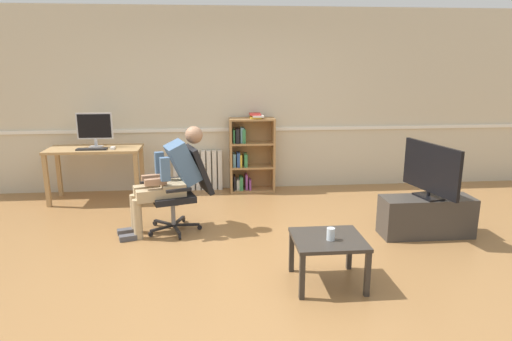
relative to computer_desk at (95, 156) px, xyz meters
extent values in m
plane|color=olive|center=(1.99, -2.15, -0.64)|extent=(18.00, 18.00, 0.00)
cube|color=beige|center=(1.99, 0.50, 0.71)|extent=(12.00, 0.10, 2.70)
cube|color=white|center=(1.99, 0.44, 0.28)|extent=(12.00, 0.03, 0.05)
cube|color=tan|center=(-0.59, -0.25, -0.28)|extent=(0.06, 0.06, 0.72)
cube|color=tan|center=(0.59, -0.25, -0.28)|extent=(0.06, 0.06, 0.72)
cube|color=tan|center=(0.59, 0.25, -0.28)|extent=(0.06, 0.06, 0.72)
cube|color=tan|center=(-0.59, 0.25, -0.28)|extent=(0.06, 0.06, 0.72)
cube|color=tan|center=(0.00, 0.00, 0.10)|extent=(1.27, 0.58, 0.04)
cube|color=silver|center=(0.01, 0.06, 0.12)|extent=(0.18, 0.14, 0.01)
cube|color=silver|center=(0.01, 0.08, 0.18)|extent=(0.04, 0.02, 0.10)
cube|color=silver|center=(0.01, 0.08, 0.41)|extent=(0.49, 0.02, 0.37)
cube|color=black|center=(0.01, 0.07, 0.41)|extent=(0.45, 0.00, 0.33)
cube|color=black|center=(0.00, -0.14, 0.12)|extent=(0.40, 0.12, 0.02)
cube|color=white|center=(0.28, -0.12, 0.13)|extent=(0.06, 0.10, 0.03)
cube|color=#AD7F4C|center=(1.91, 0.27, -0.09)|extent=(0.03, 0.28, 1.11)
cube|color=#AD7F4C|center=(2.55, 0.27, -0.09)|extent=(0.03, 0.28, 1.11)
cube|color=#AD7F4C|center=(2.23, 0.41, -0.09)|extent=(0.64, 0.02, 1.11)
cube|color=#AD7F4C|center=(2.23, 0.27, -0.63)|extent=(0.61, 0.28, 0.03)
cube|color=#AD7F4C|center=(2.23, 0.27, -0.27)|extent=(0.61, 0.28, 0.03)
cube|color=#AD7F4C|center=(2.23, 0.27, 0.09)|extent=(0.61, 0.28, 0.03)
cube|color=#AD7F4C|center=(2.23, 0.27, 0.45)|extent=(0.61, 0.28, 0.03)
cube|color=black|center=(1.96, 0.26, -0.51)|extent=(0.02, 0.19, 0.22)
cube|color=#6699A3|center=(1.96, 0.27, -0.15)|extent=(0.04, 0.19, 0.20)
cube|color=#38844C|center=(1.96, 0.29, 0.20)|extent=(0.03, 0.19, 0.20)
cube|color=white|center=(2.01, 0.29, -0.54)|extent=(0.05, 0.19, 0.16)
cube|color=#2D519E|center=(2.02, 0.26, -0.15)|extent=(0.05, 0.19, 0.21)
cube|color=black|center=(2.01, 0.27, 0.21)|extent=(0.05, 0.19, 0.21)
cube|color=#38844C|center=(2.06, 0.25, -0.51)|extent=(0.05, 0.19, 0.20)
cube|color=gold|center=(2.05, 0.26, -0.16)|extent=(0.03, 0.19, 0.18)
cube|color=#6699A3|center=(2.08, 0.28, 0.22)|extent=(0.05, 0.19, 0.23)
cube|color=#89428E|center=(2.14, 0.28, -0.50)|extent=(0.03, 0.19, 0.23)
cube|color=#38844C|center=(2.13, 0.25, -0.16)|extent=(0.05, 0.19, 0.19)
cube|color=#38844C|center=(2.10, 0.27, 0.21)|extent=(0.05, 0.19, 0.20)
cube|color=#89428E|center=(2.19, 0.26, -0.54)|extent=(0.03, 0.19, 0.16)
cube|color=gold|center=(2.28, 0.26, 0.48)|extent=(0.16, 0.22, 0.02)
cube|color=white|center=(2.31, 0.24, 0.50)|extent=(0.16, 0.22, 0.02)
cube|color=red|center=(2.27, 0.28, 0.53)|extent=(0.16, 0.22, 0.02)
cube|color=white|center=(1.07, 0.39, -0.34)|extent=(0.06, 0.08, 0.61)
cube|color=white|center=(1.15, 0.39, -0.34)|extent=(0.06, 0.08, 0.61)
cube|color=white|center=(1.24, 0.39, -0.34)|extent=(0.06, 0.08, 0.61)
cube|color=white|center=(1.32, 0.39, -0.34)|extent=(0.06, 0.08, 0.61)
cube|color=white|center=(1.41, 0.39, -0.34)|extent=(0.06, 0.08, 0.61)
cube|color=white|center=(1.49, 0.39, -0.34)|extent=(0.06, 0.08, 0.61)
cube|color=white|center=(1.57, 0.39, -0.34)|extent=(0.06, 0.08, 0.61)
cube|color=white|center=(1.66, 0.39, -0.34)|extent=(0.06, 0.08, 0.61)
cube|color=white|center=(1.74, 0.39, -0.34)|extent=(0.06, 0.08, 0.61)
cube|color=black|center=(1.21, -1.45, -0.58)|extent=(0.12, 0.30, 0.02)
cylinder|color=black|center=(1.26, -1.59, -0.61)|extent=(0.04, 0.06, 0.06)
cube|color=black|center=(1.32, -1.31, -0.58)|extent=(0.30, 0.04, 0.02)
cylinder|color=black|center=(1.47, -1.31, -0.61)|extent=(0.06, 0.02, 0.06)
cube|color=black|center=(1.22, -1.16, -0.58)|extent=(0.13, 0.30, 0.02)
cylinder|color=black|center=(1.27, -1.02, -0.61)|extent=(0.04, 0.06, 0.06)
cube|color=black|center=(1.05, -1.21, -0.58)|extent=(0.26, 0.21, 0.02)
cylinder|color=black|center=(0.93, -1.12, -0.61)|extent=(0.06, 0.05, 0.06)
cube|color=black|center=(1.05, -1.39, -0.58)|extent=(0.27, 0.20, 0.02)
cylinder|color=black|center=(0.92, -1.48, -0.61)|extent=(0.06, 0.05, 0.06)
cylinder|color=gray|center=(1.17, -1.30, -0.42)|extent=(0.05, 0.05, 0.30)
cube|color=black|center=(1.17, -1.30, -0.23)|extent=(0.58, 0.58, 0.07)
cube|color=black|center=(1.48, -1.21, 0.07)|extent=(0.36, 0.49, 0.55)
cube|color=black|center=(1.11, -1.05, -0.09)|extent=(0.28, 0.12, 0.03)
cube|color=black|center=(1.26, -1.55, -0.09)|extent=(0.28, 0.12, 0.03)
cube|color=tan|center=(1.17, -1.30, -0.13)|extent=(0.35, 0.40, 0.14)
cube|color=#476689|center=(1.30, -1.26, 0.16)|extent=(0.46, 0.44, 0.52)
sphere|color=#A87A5B|center=(1.44, -1.22, 0.47)|extent=(0.20, 0.20, 0.20)
cube|color=black|center=(0.90, -1.39, -0.03)|extent=(0.15, 0.08, 0.02)
cube|color=tan|center=(0.94, -1.27, -0.16)|extent=(0.44, 0.25, 0.13)
cylinder|color=tan|center=(0.74, -1.33, -0.41)|extent=(0.10, 0.10, 0.46)
cube|color=#4C4C51|center=(0.64, -1.36, -0.61)|extent=(0.24, 0.15, 0.06)
cube|color=tan|center=(1.00, -1.46, -0.16)|extent=(0.44, 0.25, 0.13)
cylinder|color=tan|center=(0.80, -1.52, -0.41)|extent=(0.10, 0.10, 0.46)
cube|color=#4C4C51|center=(0.70, -1.55, -0.61)|extent=(0.24, 0.15, 0.06)
cube|color=#476689|center=(1.03, -1.18, 0.14)|extent=(0.12, 0.11, 0.26)
cube|color=#A87A5B|center=(0.95, -1.27, -0.01)|extent=(0.25, 0.14, 0.07)
cube|color=#476689|center=(1.12, -1.49, 0.14)|extent=(0.12, 0.11, 0.26)
cube|color=#A87A5B|center=(1.01, -1.46, -0.01)|extent=(0.25, 0.14, 0.07)
cube|color=#3D3833|center=(4.03, -1.72, -0.42)|extent=(1.03, 0.36, 0.45)
cube|color=black|center=(4.03, -1.72, -0.18)|extent=(0.26, 0.36, 0.02)
cylinder|color=black|center=(4.03, -1.72, -0.15)|extent=(0.04, 0.04, 0.05)
cube|color=black|center=(4.03, -1.72, 0.15)|extent=(0.23, 0.89, 0.54)
cube|color=#9EBCF4|center=(4.06, -1.72, 0.15)|extent=(0.18, 0.83, 0.49)
cube|color=#332D28|center=(2.36, -2.99, -0.44)|extent=(0.04, 0.04, 0.40)
cube|color=#332D28|center=(2.92, -2.99, -0.44)|extent=(0.04, 0.04, 0.40)
cube|color=#332D28|center=(2.92, -2.47, -0.44)|extent=(0.04, 0.04, 0.40)
cube|color=#332D28|center=(2.36, -2.47, -0.44)|extent=(0.04, 0.04, 0.40)
cube|color=#332D28|center=(2.64, -2.73, -0.23)|extent=(0.62, 0.57, 0.03)
cylinder|color=silver|center=(2.65, -2.78, -0.16)|extent=(0.07, 0.07, 0.11)
camera|label=1|loc=(1.66, -6.35, 1.30)|focal=31.68mm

